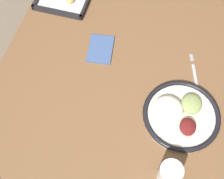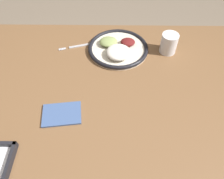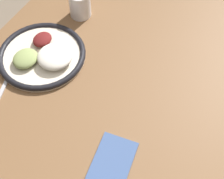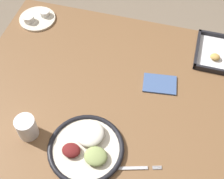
# 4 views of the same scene
# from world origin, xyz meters

# --- Properties ---
(ground_plane) EXTENTS (8.00, 8.00, 0.00)m
(ground_plane) POSITION_xyz_m (0.00, 0.00, 0.00)
(ground_plane) COLOR #7A6B59
(dining_table) EXTENTS (1.29, 0.99, 0.70)m
(dining_table) POSITION_xyz_m (0.00, 0.00, 0.62)
(dining_table) COLOR brown
(dining_table) RESTS_ON ground_plane
(dinner_plate) EXTENTS (0.30, 0.30, 0.05)m
(dinner_plate) POSITION_xyz_m (-0.04, -0.28, 0.72)
(dinner_plate) COLOR beige
(dinner_plate) RESTS_ON dining_table
(fork) EXTENTS (0.22, 0.08, 0.00)m
(fork) POSITION_xyz_m (0.14, -0.31, 0.71)
(fork) COLOR #B2B2B7
(fork) RESTS_ON dining_table
(drinking_cup) EXTENTS (0.08, 0.08, 0.10)m
(drinking_cup) POSITION_xyz_m (-0.28, -0.28, 0.75)
(drinking_cup) COLOR white
(drinking_cup) RESTS_ON dining_table
(napkin) EXTENTS (0.16, 0.12, 0.01)m
(napkin) POSITION_xyz_m (0.18, 0.10, 0.71)
(napkin) COLOR #3F598C
(napkin) RESTS_ON dining_table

